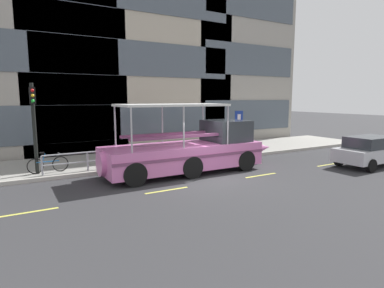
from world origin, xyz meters
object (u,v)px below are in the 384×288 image
Objects in this scene: parking_sign at (239,124)px; pedestrian_near_bow at (215,138)px; duck_tour_boat at (193,150)px; traffic_light_pole at (34,119)px; background_car_west at (372,150)px; leaned_bicycle at (48,164)px.

parking_sign reaches higher than pedestrian_near_bow.
duck_tour_boat is at bearing -138.00° from pedestrian_near_bow.
traffic_light_pole is 0.89× the size of background_car_west.
pedestrian_near_bow is at bearing 156.11° from parking_sign.
background_car_west reaches higher than leaned_bicycle.
duck_tour_boat is (-4.62, -2.39, -0.88)m from parking_sign.
background_car_west is at bearing -55.26° from parking_sign.
duck_tour_boat reaches higher than pedestrian_near_bow.
traffic_light_pole is 2.29× the size of leaned_bicycle.
background_car_west is (8.75, -3.57, -0.24)m from duck_tour_boat.
leaned_bicycle is at bearing 158.58° from duck_tour_boat.
leaned_bicycle is (0.44, -0.01, -2.05)m from traffic_light_pole.
leaned_bicycle is 0.39× the size of background_car_west.
traffic_light_pole is 1.55× the size of parking_sign.
pedestrian_near_bow is (3.30, 2.97, 0.05)m from duck_tour_boat.
leaned_bicycle is at bearing 158.13° from background_car_west.
traffic_light_pole is at bearing 159.82° from duck_tour_boat.
duck_tour_boat is at bearing 157.82° from background_car_west.
parking_sign is at bearing 27.35° from duck_tour_boat.
duck_tour_boat is 6.20× the size of pedestrian_near_bow.
leaned_bicycle is at bearing -1.27° from traffic_light_pole.
pedestrian_near_bow is at bearing 3.28° from leaned_bicycle.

